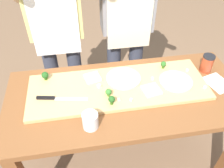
{
  "coord_description": "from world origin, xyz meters",
  "views": [
    {
      "loc": [
        -0.27,
        -1.03,
        1.84
      ],
      "look_at": [
        -0.09,
        0.06,
        0.84
      ],
      "focal_mm": 37.51,
      "sensor_mm": 36.0,
      "label": 1
    }
  ],
  "objects": [
    {
      "name": "cutting_board",
      "position": [
        -0.05,
        0.06,
        0.8
      ],
      "size": [
        1.15,
        0.4,
        0.02
      ],
      "primitive_type": "cube",
      "color": "tan",
      "rests_on": "prep_table"
    },
    {
      "name": "cheese_crumble_e",
      "position": [
        -0.07,
        -0.07,
        0.82
      ],
      "size": [
        0.02,
        0.02,
        0.01
      ],
      "primitive_type": "cube",
      "rotation": [
        0.0,
        0.0,
        0.16
      ],
      "color": "silver",
      "rests_on": "cutting_board"
    },
    {
      "name": "cheese_crumble_f",
      "position": [
        0.49,
        -0.05,
        0.82
      ],
      "size": [
        0.02,
        0.02,
        0.02
      ],
      "primitive_type": "cube",
      "rotation": [
        0.0,
        0.0,
        0.45
      ],
      "color": "white",
      "rests_on": "cutting_board"
    },
    {
      "name": "cheese_crumble_c",
      "position": [
        0.19,
        0.08,
        0.82
      ],
      "size": [
        0.02,
        0.02,
        0.02
      ],
      "primitive_type": "cube",
      "rotation": [
        0.0,
        0.0,
        1.44
      ],
      "color": "silver",
      "rests_on": "cutting_board"
    },
    {
      "name": "cheese_crumble_d",
      "position": [
        0.45,
        0.13,
        0.82
      ],
      "size": [
        0.02,
        0.02,
        0.01
      ],
      "primitive_type": "cube",
      "rotation": [
        0.0,
        0.0,
        1.32
      ],
      "color": "white",
      "rests_on": "cutting_board"
    },
    {
      "name": "pizza_slice_far_right",
      "position": [
        -0.2,
        0.16,
        0.82
      ],
      "size": [
        0.12,
        0.12,
        0.01
      ],
      "primitive_type": "cube",
      "rotation": [
        0.0,
        0.0,
        0.23
      ],
      "color": "beige",
      "rests_on": "cutting_board"
    },
    {
      "name": "cheese_crumble_b",
      "position": [
        0.01,
        -0.08,
        0.82
      ],
      "size": [
        0.02,
        0.02,
        0.01
      ],
      "primitive_type": "cube",
      "rotation": [
        0.0,
        0.0,
        0.92
      ],
      "color": "white",
      "rests_on": "cutting_board"
    },
    {
      "name": "cook_left",
      "position": [
        -0.42,
        0.63,
        1.0
      ],
      "size": [
        0.54,
        0.39,
        1.67
      ],
      "color": "#333847",
      "rests_on": "ground"
    },
    {
      "name": "pizza_whole_cheese_artichoke",
      "position": [
        0.0,
        0.12,
        0.82
      ],
      "size": [
        0.23,
        0.23,
        0.02
      ],
      "color": "beige",
      "rests_on": "cutting_board"
    },
    {
      "name": "pizza_whole_white_garlic",
      "position": [
        0.33,
        0.04,
        0.82
      ],
      "size": [
        0.22,
        0.22,
        0.02
      ],
      "color": "beige",
      "rests_on": "cutting_board"
    },
    {
      "name": "prep_table",
      "position": [
        0.0,
        0.0,
        0.67
      ],
      "size": [
        1.54,
        0.7,
        0.79
      ],
      "color": "brown",
      "rests_on": "ground"
    },
    {
      "name": "chefs_knife",
      "position": [
        -0.45,
        0.01,
        0.82
      ],
      "size": [
        0.31,
        0.08,
        0.02
      ],
      "color": "#B7BABF",
      "rests_on": "cutting_board"
    },
    {
      "name": "recipe_note",
      "position": [
        0.62,
        0.0,
        0.79
      ],
      "size": [
        0.18,
        0.21,
        0.0
      ],
      "primitive_type": "cube",
      "rotation": [
        0.0,
        0.0,
        0.28
      ],
      "color": "white",
      "rests_on": "prep_table"
    },
    {
      "name": "cheese_crumble_a",
      "position": [
        -0.17,
        0.07,
        0.83
      ],
      "size": [
        0.03,
        0.03,
        0.02
      ],
      "primitive_type": "cube",
      "rotation": [
        0.0,
        0.0,
        0.57
      ],
      "color": "silver",
      "rests_on": "cutting_board"
    },
    {
      "name": "sauce_jar",
      "position": [
        0.6,
        0.14,
        0.85
      ],
      "size": [
        0.08,
        0.08,
        0.13
      ],
      "color": "#99381E",
      "rests_on": "prep_table"
    },
    {
      "name": "ground_plane",
      "position": [
        0.0,
        0.0,
        0.0
      ],
      "size": [
        8.0,
        8.0,
        0.0
      ],
      "primitive_type": "plane",
      "color": "brown"
    },
    {
      "name": "broccoli_floret_back_right",
      "position": [
        -0.51,
        0.2,
        0.85
      ],
      "size": [
        0.05,
        0.05,
        0.06
      ],
      "color": "#2C5915",
      "rests_on": "cutting_board"
    },
    {
      "name": "cook_right",
      "position": [
        0.13,
        0.63,
        1.0
      ],
      "size": [
        0.54,
        0.39,
        1.67
      ],
      "color": "#333847",
      "rests_on": "ground"
    },
    {
      "name": "broccoli_floret_center_left",
      "position": [
        -0.12,
        -0.09,
        0.85
      ],
      "size": [
        0.04,
        0.04,
        0.06
      ],
      "color": "#2C5915",
      "rests_on": "cutting_board"
    },
    {
      "name": "flour_cup",
      "position": [
        -0.25,
        -0.22,
        0.83
      ],
      "size": [
        0.09,
        0.09,
        0.1
      ],
      "color": "white",
      "rests_on": "prep_table"
    },
    {
      "name": "broccoli_floret_front_mid",
      "position": [
        0.3,
        0.19,
        0.85
      ],
      "size": [
        0.04,
        0.04,
        0.05
      ],
      "color": "#366618",
      "rests_on": "cutting_board"
    },
    {
      "name": "broccoli_floret_front_left",
      "position": [
        -0.12,
        -0.02,
        0.85
      ],
      "size": [
        0.04,
        0.04,
        0.05
      ],
      "color": "#3F7220",
      "rests_on": "cutting_board"
    },
    {
      "name": "pizza_slice_far_left",
      "position": [
        0.15,
        -0.02,
        0.82
      ],
      "size": [
        0.13,
        0.13,
        0.01
      ],
      "primitive_type": "cube",
      "rotation": [
        0.0,
        0.0,
        0.18
      ],
      "color": "beige",
      "rests_on": "cutting_board"
    }
  ]
}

